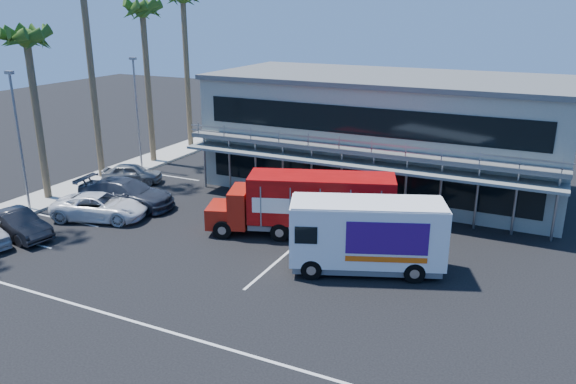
% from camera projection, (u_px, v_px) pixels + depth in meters
% --- Properties ---
extents(ground, '(120.00, 120.00, 0.00)m').
position_uv_depth(ground, '(228.00, 263.00, 26.20)').
color(ground, black).
rests_on(ground, ground).
extents(building, '(22.40, 12.00, 7.30)m').
position_uv_depth(building, '(386.00, 132.00, 36.61)').
color(building, gray).
rests_on(building, ground).
extents(curb_strip, '(3.00, 32.00, 0.16)m').
position_uv_depth(curb_strip, '(83.00, 185.00, 37.50)').
color(curb_strip, '#A5A399').
rests_on(curb_strip, ground).
extents(palm_c, '(2.80, 2.80, 10.75)m').
position_uv_depth(palm_c, '(27.00, 47.00, 32.05)').
color(palm_c, brown).
rests_on(palm_c, ground).
extents(palm_e, '(2.80, 2.80, 12.25)m').
position_uv_depth(palm_e, '(143.00, 19.00, 40.11)').
color(palm_e, brown).
rests_on(palm_e, ground).
extents(palm_f, '(2.80, 2.80, 13.25)m').
position_uv_depth(palm_f, '(183.00, 6.00, 44.70)').
color(palm_f, brown).
rests_on(palm_f, ground).
extents(light_pole_near, '(0.50, 0.25, 8.09)m').
position_uv_depth(light_pole_near, '(19.00, 136.00, 31.52)').
color(light_pole_near, gray).
rests_on(light_pole_near, ground).
extents(light_pole_far, '(0.50, 0.25, 8.09)m').
position_uv_depth(light_pole_far, '(137.00, 109.00, 40.08)').
color(light_pole_far, gray).
rests_on(light_pole_far, ground).
extents(red_truck, '(9.82, 5.26, 3.24)m').
position_uv_depth(red_truck, '(308.00, 203.00, 28.93)').
color(red_truck, '#A5180D').
rests_on(red_truck, ground).
extents(white_van, '(7.14, 4.63, 3.30)m').
position_uv_depth(white_van, '(367.00, 235.00, 24.88)').
color(white_van, white).
rests_on(white_van, ground).
extents(parked_car_b, '(4.54, 2.21, 1.43)m').
position_uv_depth(parked_car_b, '(17.00, 224.00, 28.91)').
color(parked_car_b, black).
rests_on(parked_car_b, ground).
extents(parked_car_c, '(5.74, 3.93, 1.46)m').
position_uv_depth(parked_car_c, '(100.00, 207.00, 31.46)').
color(parked_car_c, white).
rests_on(parked_car_c, ground).
extents(parked_car_d, '(6.18, 3.23, 1.71)m').
position_uv_depth(parked_car_d, '(126.00, 194.00, 33.28)').
color(parked_car_d, '#2B2F3A').
rests_on(parked_car_d, ground).
extents(parked_car_e, '(4.29, 3.09, 1.36)m').
position_uv_depth(parked_car_e, '(132.00, 173.00, 38.01)').
color(parked_car_e, slate).
rests_on(parked_car_e, ground).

